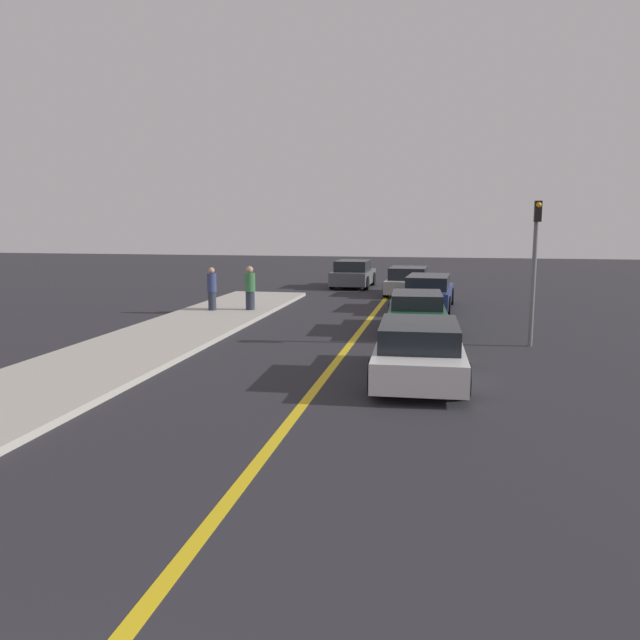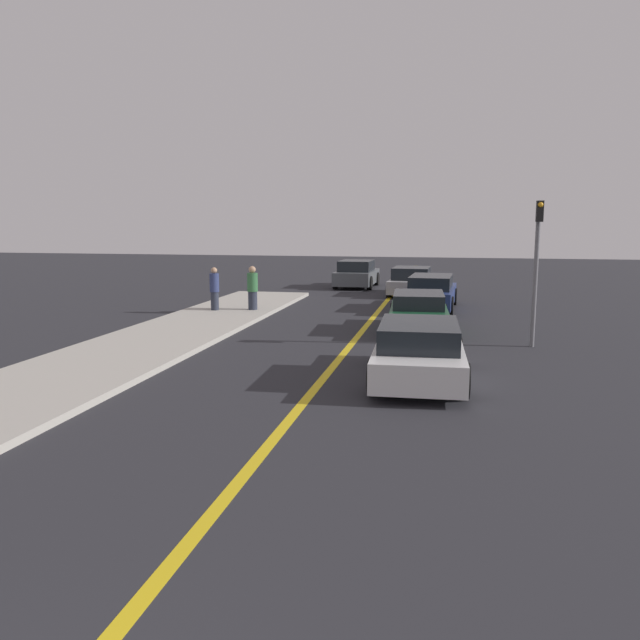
# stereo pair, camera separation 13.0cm
# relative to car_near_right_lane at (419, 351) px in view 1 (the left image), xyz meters

# --- Properties ---
(road_center_line) EXTENTS (0.20, 60.00, 0.01)m
(road_center_line) POSITION_rel_car_near_right_lane_xyz_m (-2.03, 6.13, -0.63)
(road_center_line) COLOR gold
(road_center_line) RESTS_ON ground_plane
(sidewalk_left) EXTENTS (3.38, 26.58, 0.14)m
(sidewalk_left) POSITION_rel_car_near_right_lane_xyz_m (-7.46, 1.42, -0.56)
(sidewalk_left) COLOR #ADA89E
(sidewalk_left) RESTS_ON ground_plane
(car_near_right_lane) EXTENTS (2.09, 4.43, 1.28)m
(car_near_right_lane) POSITION_rel_car_near_right_lane_xyz_m (0.00, 0.00, 0.00)
(car_near_right_lane) COLOR silver
(car_near_right_lane) RESTS_ON ground_plane
(car_ahead_center) EXTENTS (2.02, 4.17, 1.23)m
(car_ahead_center) POSITION_rel_car_near_right_lane_xyz_m (-0.32, 6.14, -0.02)
(car_ahead_center) COLOR #144728
(car_ahead_center) RESTS_ON ground_plane
(car_far_distant) EXTENTS (2.05, 4.79, 1.34)m
(car_far_distant) POSITION_rel_car_near_right_lane_xyz_m (-0.10, 11.34, 0.02)
(car_far_distant) COLOR navy
(car_far_distant) RESTS_ON ground_plane
(car_parked_left_lot) EXTENTS (2.10, 3.90, 1.31)m
(car_parked_left_lot) POSITION_rel_car_near_right_lane_xyz_m (-1.14, 15.93, 0.01)
(car_parked_left_lot) COLOR #9E9EA3
(car_parked_left_lot) RESTS_ON ground_plane
(car_oncoming_far) EXTENTS (2.06, 3.91, 1.41)m
(car_oncoming_far) POSITION_rel_car_near_right_lane_xyz_m (-4.17, 18.96, 0.05)
(car_oncoming_far) COLOR #4C5156
(car_oncoming_far) RESTS_ON ground_plane
(pedestrian_mid_group) EXTENTS (0.35, 0.35, 1.58)m
(pedestrian_mid_group) POSITION_rel_car_near_right_lane_xyz_m (-7.91, 8.40, 0.30)
(pedestrian_mid_group) COLOR #282D3D
(pedestrian_mid_group) RESTS_ON sidewalk_left
(pedestrian_far_standing) EXTENTS (0.40, 0.40, 1.62)m
(pedestrian_far_standing) POSITION_rel_car_near_right_lane_xyz_m (-6.57, 8.80, 0.32)
(pedestrian_far_standing) COLOR #282D3D
(pedestrian_far_standing) RESTS_ON sidewalk_left
(traffic_light) EXTENTS (0.18, 0.40, 3.93)m
(traffic_light) POSITION_rel_car_near_right_lane_xyz_m (2.86, 4.27, 1.79)
(traffic_light) COLOR slate
(traffic_light) RESTS_ON ground_plane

